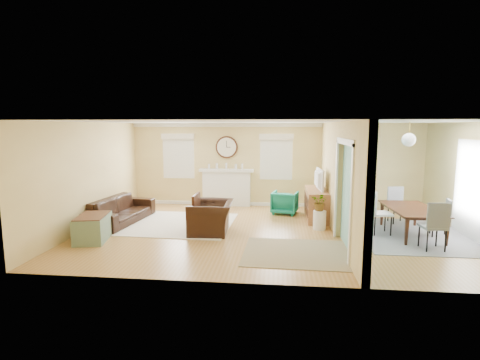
% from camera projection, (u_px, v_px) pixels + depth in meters
% --- Properties ---
extents(floor, '(9.00, 9.00, 0.00)m').
position_uv_depth(floor, '(272.00, 232.00, 8.91)').
color(floor, olive).
rests_on(floor, ground).
extents(wall_back, '(9.00, 0.02, 2.60)m').
position_uv_depth(wall_back, '(274.00, 165.00, 11.68)').
color(wall_back, tan).
rests_on(wall_back, ground).
extents(wall_front, '(9.00, 0.02, 2.60)m').
position_uv_depth(wall_front, '(269.00, 205.00, 5.78)').
color(wall_front, tan).
rests_on(wall_front, ground).
extents(wall_left, '(0.02, 6.00, 2.60)m').
position_uv_depth(wall_left, '(89.00, 175.00, 9.19)').
color(wall_left, tan).
rests_on(wall_left, ground).
extents(wall_right, '(0.02, 6.00, 2.60)m').
position_uv_depth(wall_right, '(477.00, 181.00, 8.26)').
color(wall_right, tan).
rests_on(wall_right, ground).
extents(ceiling, '(9.00, 6.00, 0.02)m').
position_uv_depth(ceiling, '(273.00, 122.00, 8.54)').
color(ceiling, white).
rests_on(ceiling, wall_back).
extents(partition, '(0.17, 6.00, 2.60)m').
position_uv_depth(partition, '(337.00, 175.00, 8.84)').
color(partition, tan).
rests_on(partition, ground).
extents(fireplace, '(1.70, 0.30, 1.17)m').
position_uv_depth(fireplace, '(227.00, 187.00, 11.82)').
color(fireplace, white).
rests_on(fireplace, ground).
extents(wall_clock, '(0.70, 0.07, 0.70)m').
position_uv_depth(wall_clock, '(227.00, 147.00, 11.72)').
color(wall_clock, '#421F10').
rests_on(wall_clock, wall_back).
extents(window_left, '(1.05, 0.13, 1.42)m').
position_uv_depth(window_left, '(178.00, 153.00, 11.90)').
color(window_left, white).
rests_on(window_left, wall_back).
extents(window_right, '(1.05, 0.13, 1.42)m').
position_uv_depth(window_right, '(276.00, 154.00, 11.58)').
color(window_right, white).
rests_on(window_right, wall_back).
extents(french_doors, '(0.06, 1.70, 2.20)m').
position_uv_depth(french_doors, '(474.00, 190.00, 8.30)').
color(french_doors, white).
rests_on(french_doors, ground).
extents(pendant, '(0.30, 0.30, 0.55)m').
position_uv_depth(pendant, '(409.00, 140.00, 8.29)').
color(pendant, gold).
rests_on(pendant, ceiling).
extents(rug_cream, '(3.05, 2.67, 0.02)m').
position_uv_depth(rug_cream, '(174.00, 223.00, 9.67)').
color(rug_cream, '#F1E2CD').
rests_on(rug_cream, floor).
extents(rug_jute, '(2.25, 1.86, 0.01)m').
position_uv_depth(rug_jute, '(299.00, 253.00, 7.43)').
color(rug_jute, '#9B8D66').
rests_on(rug_jute, floor).
extents(rug_grey, '(2.42, 3.03, 0.01)m').
position_uv_depth(rug_grey, '(412.00, 235.00, 8.68)').
color(rug_grey, slate).
rests_on(rug_grey, floor).
extents(sofa, '(1.12, 2.33, 0.66)m').
position_uv_depth(sofa, '(121.00, 210.00, 9.77)').
color(sofa, black).
rests_on(sofa, floor).
extents(eames_chair, '(1.05, 1.19, 0.74)m').
position_uv_depth(eames_chair, '(211.00, 217.00, 8.83)').
color(eames_chair, black).
rests_on(eames_chair, floor).
extents(green_chair, '(0.83, 0.84, 0.65)m').
position_uv_depth(green_chair, '(285.00, 203.00, 10.76)').
color(green_chair, '#196D5C').
rests_on(green_chair, floor).
extents(trunk, '(0.78, 1.09, 0.57)m').
position_uv_depth(trunk, '(93.00, 228.00, 8.23)').
color(trunk, slate).
rests_on(trunk, floor).
extents(credenza, '(0.55, 1.61, 0.80)m').
position_uv_depth(credenza, '(316.00, 204.00, 10.19)').
color(credenza, '#A16A40').
rests_on(credenza, floor).
extents(tv, '(0.19, 0.99, 0.57)m').
position_uv_depth(tv, '(316.00, 179.00, 10.09)').
color(tv, black).
rests_on(tv, credenza).
extents(garden_stool, '(0.31, 0.31, 0.46)m').
position_uv_depth(garden_stool, '(320.00, 220.00, 9.12)').
color(garden_stool, white).
rests_on(garden_stool, floor).
extents(potted_plant, '(0.53, 0.52, 0.44)m').
position_uv_depth(potted_plant, '(320.00, 202.00, 9.06)').
color(potted_plant, '#337F33').
rests_on(potted_plant, garden_stool).
extents(dining_table, '(1.10, 1.86, 0.64)m').
position_uv_depth(dining_table, '(413.00, 222.00, 8.63)').
color(dining_table, '#421F10').
rests_on(dining_table, floor).
extents(dining_chair_n, '(0.47, 0.47, 0.93)m').
position_uv_depth(dining_chair_n, '(398.00, 202.00, 9.67)').
color(dining_chair_n, slate).
rests_on(dining_chair_n, floor).
extents(dining_chair_s, '(0.48, 0.48, 1.01)m').
position_uv_depth(dining_chair_s, '(433.00, 221.00, 7.56)').
color(dining_chair_s, slate).
rests_on(dining_chair_s, floor).
extents(dining_chair_w, '(0.50, 0.50, 1.03)m').
position_uv_depth(dining_chair_w, '(381.00, 209.00, 8.67)').
color(dining_chair_w, white).
rests_on(dining_chair_w, floor).
extents(dining_chair_e, '(0.45, 0.45, 0.87)m').
position_uv_depth(dining_chair_e, '(440.00, 215.00, 8.49)').
color(dining_chair_e, slate).
rests_on(dining_chair_e, floor).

